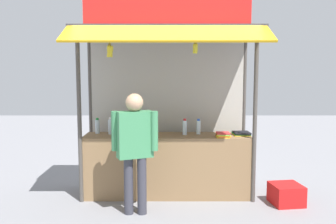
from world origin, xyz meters
The scene contains 15 objects.
ground_plane centered at (0.00, 0.00, 0.00)m, with size 20.00×20.00×0.00m, color gray.
stall_counter centered at (0.00, 0.00, 0.46)m, with size 2.49×0.57×0.93m, color olive.
stall_structure centered at (0.00, 0.15, 1.72)m, with size 2.69×1.50×2.86m.
water_bottle_front_left centered at (-0.21, 0.16, 1.05)m, with size 0.07×0.07×0.26m.
water_bottle_mid_right centered at (0.48, 0.09, 1.04)m, with size 0.07×0.07×0.24m.
water_bottle_right centered at (-0.51, 0.22, 1.07)m, with size 0.08×0.08×0.30m.
water_bottle_center centered at (-0.86, 0.08, 1.05)m, with size 0.07×0.07×0.26m.
water_bottle_left centered at (0.26, 0.04, 1.04)m, with size 0.07×0.07×0.24m.
water_bottle_front_right centered at (-1.08, 0.15, 1.04)m, with size 0.07×0.07×0.24m.
magazine_stack_back_right centered at (1.12, 0.01, 0.95)m, with size 0.26×0.29×0.05m.
magazine_stack_rear_center centered at (0.82, -0.16, 0.96)m, with size 0.22×0.24×0.07m.
banana_bunch_leftmost centered at (-0.78, -0.38, 2.16)m, with size 0.12×0.11×0.31m.
banana_bunch_rightmost centered at (0.38, -0.38, 2.19)m, with size 0.09×0.09×0.26m.
vendor_person centered at (-0.42, -0.74, 0.96)m, with size 0.61×0.35×1.60m.
plastic_crate centered at (1.70, -0.39, 0.14)m, with size 0.41×0.41×0.29m, color red.
Camera 1 is at (0.01, -5.37, 1.89)m, focal length 38.75 mm.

